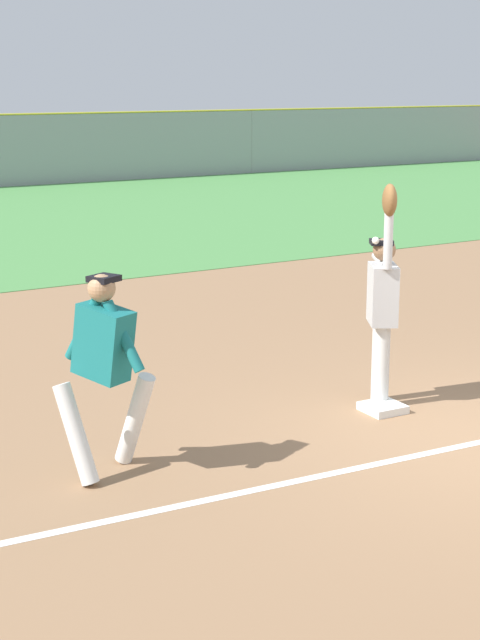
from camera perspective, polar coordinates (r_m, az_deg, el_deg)
The scene contains 7 objects.
chalk_foul_line at distance 7.67m, azimuth -11.63°, elevation -11.92°, with size 12.00×0.10×0.01m, color white.
first_base at distance 10.25m, azimuth 8.08°, elevation -4.94°, with size 0.38×0.38×0.08m, color white.
fielder at distance 10.20m, azimuth 8.09°, elevation 1.27°, with size 0.55×0.83×2.28m.
runner at distance 8.38m, azimuth -7.70°, elevation -2.28°, with size 0.89×0.80×1.72m.
baseball at distance 10.01m, azimuth 7.67°, elevation 4.47°, with size 0.07×0.07×0.07m, color white.
parked_car_silver at distance 36.57m, azimuth -10.02°, elevation 9.25°, with size 4.58×2.49×1.25m.
parked_car_red at distance 39.24m, azimuth -0.38°, elevation 9.73°, with size 4.56×2.45×1.25m.
Camera 1 is at (-6.59, -6.34, 3.26)m, focal length 56.57 mm.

